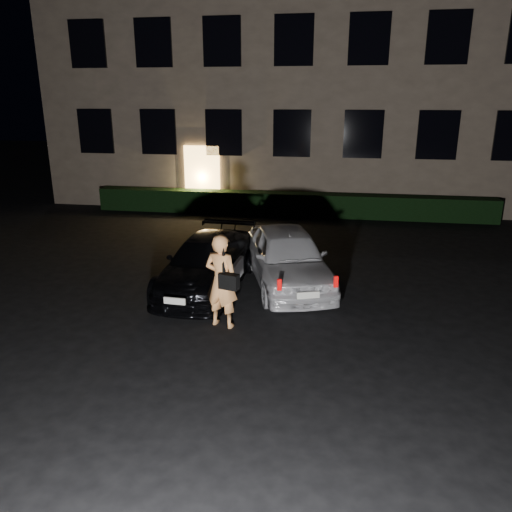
# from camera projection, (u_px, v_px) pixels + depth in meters

# --- Properties ---
(ground) EXTENTS (80.00, 80.00, 0.00)m
(ground) POSITION_uv_depth(u_px,v_px,m) (232.00, 342.00, 9.17)
(ground) COLOR black
(ground) RESTS_ON ground
(building) EXTENTS (20.00, 8.11, 12.00)m
(building) POSITION_uv_depth(u_px,v_px,m) (302.00, 56.00, 21.43)
(building) COLOR #6A5A4C
(building) RESTS_ON ground
(hedge) EXTENTS (15.00, 0.70, 0.85)m
(hedge) POSITION_uv_depth(u_px,v_px,m) (289.00, 204.00, 18.91)
(hedge) COLOR black
(hedge) RESTS_ON ground
(sedan) EXTENTS (1.87, 4.26, 1.20)m
(sedan) POSITION_uv_depth(u_px,v_px,m) (208.00, 263.00, 11.63)
(sedan) COLOR black
(sedan) RESTS_ON ground
(hatch) EXTENTS (2.83, 4.39, 1.39)m
(hatch) POSITION_uv_depth(u_px,v_px,m) (287.00, 257.00, 11.77)
(hatch) COLOR silver
(hatch) RESTS_ON ground
(man) EXTENTS (0.78, 0.62, 1.86)m
(man) POSITION_uv_depth(u_px,v_px,m) (222.00, 281.00, 9.55)
(man) COLOR #FFA960
(man) RESTS_ON ground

